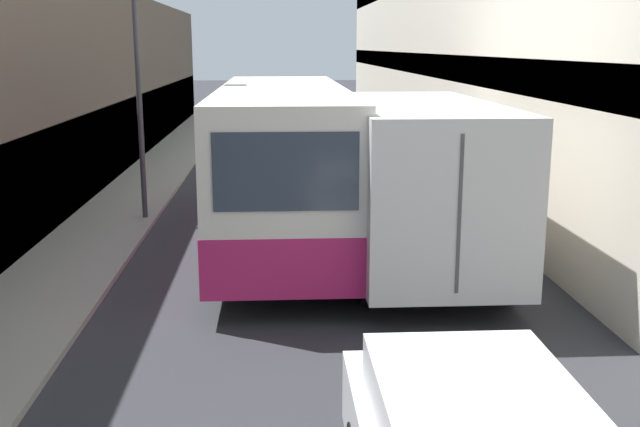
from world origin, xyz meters
TOP-DOWN VIEW (x-y plane):
  - ground_plane at (0.00, 15.00)m, footprint 150.00×150.00m
  - sidewalk_left at (-4.49, 15.00)m, footprint 2.01×60.00m
  - bus at (-0.54, 15.51)m, footprint 2.51×10.12m
  - box_truck at (1.82, 14.01)m, footprint 2.45×8.30m

SIDE VIEW (x-z plane):
  - ground_plane at x=0.00m, z-range 0.00..0.00m
  - sidewalk_left at x=-4.49m, z-range 0.00..0.10m
  - box_truck at x=1.82m, z-range 0.11..3.15m
  - bus at x=-0.54m, z-range 0.09..3.27m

